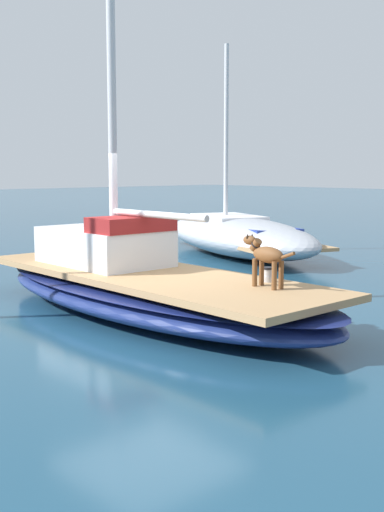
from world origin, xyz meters
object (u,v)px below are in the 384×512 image
object	(u,v)px
dog_brown	(266,256)
moored_boat_starboard_side	(237,234)
deck_winch	(268,275)
sailboat_main	(149,293)

from	to	relation	value
dog_brown	moored_boat_starboard_side	size ratio (longest dim) A/B	0.13
deck_winch	moored_boat_starboard_side	size ratio (longest dim) A/B	0.03
dog_brown	moored_boat_starboard_side	bearing A→B (deg)	45.92
sailboat_main	moored_boat_starboard_side	bearing A→B (deg)	32.40
deck_winch	sailboat_main	bearing A→B (deg)	110.99
deck_winch	moored_boat_starboard_side	xyz separation A→B (m)	(5.44, 5.72, -0.22)
sailboat_main	dog_brown	size ratio (longest dim) A/B	7.73
deck_winch	moored_boat_starboard_side	bearing A→B (deg)	46.47
sailboat_main	moored_boat_starboard_side	world-z (taller)	moored_boat_starboard_side
deck_winch	dog_brown	bearing A→B (deg)	-144.26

